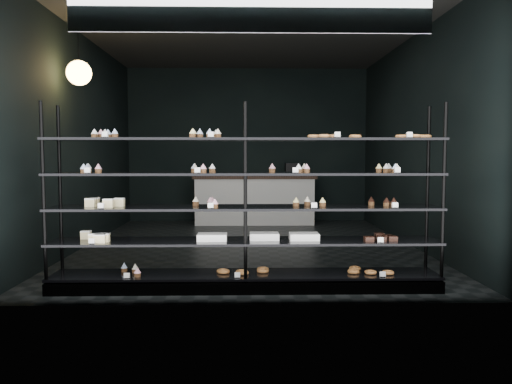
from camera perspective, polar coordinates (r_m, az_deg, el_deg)
room at (r=7.56m, az=-0.84°, el=5.82°), size 5.01×6.01×3.20m
display_shelf at (r=5.17m, az=-1.49°, el=-4.23°), size 4.00×0.50×1.91m
signage at (r=4.83m, az=-0.56°, el=20.59°), size 3.30×0.05×0.50m
pendant_lamp at (r=7.00m, az=-19.57°, el=12.71°), size 0.32×0.32×0.89m
service_counter at (r=10.10m, az=-0.11°, el=-0.81°), size 2.46×0.65×1.23m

